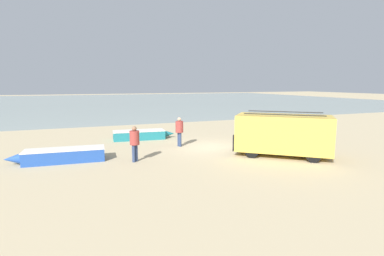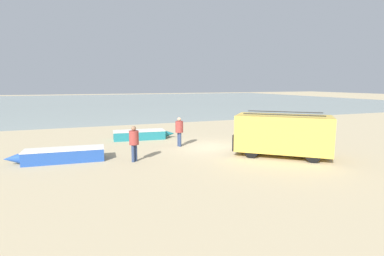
# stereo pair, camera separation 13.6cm
# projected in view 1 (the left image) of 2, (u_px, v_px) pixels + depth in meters

# --- Properties ---
(ground_plane) EXTENTS (200.00, 200.00, 0.00)m
(ground_plane) POSITION_uv_depth(u_px,v_px,m) (211.00, 148.00, 18.22)
(ground_plane) COLOR tan
(sea_water) EXTENTS (120.00, 80.00, 0.01)m
(sea_water) POSITION_uv_depth(u_px,v_px,m) (111.00, 101.00, 66.05)
(sea_water) COLOR #99A89E
(sea_water) RESTS_ON ground_plane
(parked_van) EXTENTS (5.15, 4.81, 2.35)m
(parked_van) POSITION_uv_depth(u_px,v_px,m) (283.00, 134.00, 16.07)
(parked_van) COLOR gold
(parked_van) RESTS_ON ground_plane
(fishing_rowboat_0) EXTENTS (4.67, 1.46, 0.66)m
(fishing_rowboat_0) POSITION_uv_depth(u_px,v_px,m) (61.00, 155.00, 14.91)
(fishing_rowboat_0) COLOR #234CA3
(fishing_rowboat_0) RESTS_ON ground_plane
(fishing_rowboat_1) EXTENTS (4.37, 1.67, 0.63)m
(fishing_rowboat_1) POSITION_uv_depth(u_px,v_px,m) (141.00, 135.00, 21.06)
(fishing_rowboat_1) COLOR #1E757F
(fishing_rowboat_1) RESTS_ON ground_plane
(fishing_rowboat_2) EXTENTS (2.92, 5.18, 0.51)m
(fishing_rowboat_2) POSITION_uv_depth(u_px,v_px,m) (251.00, 125.00, 26.32)
(fishing_rowboat_2) COLOR #234CA3
(fishing_rowboat_2) RESTS_ON ground_plane
(fisherman_0) EXTENTS (0.47, 0.47, 1.80)m
(fisherman_0) POSITION_uv_depth(u_px,v_px,m) (135.00, 141.00, 14.85)
(fisherman_0) COLOR navy
(fisherman_0) RESTS_ON ground_plane
(fisherman_1) EXTENTS (0.45, 0.45, 1.71)m
(fisherman_1) POSITION_uv_depth(u_px,v_px,m) (311.00, 127.00, 19.73)
(fisherman_1) COLOR #5B564C
(fisherman_1) RESTS_ON ground_plane
(fisherman_2) EXTENTS (0.48, 0.48, 1.82)m
(fisherman_2) POSITION_uv_depth(u_px,v_px,m) (179.00, 129.00, 18.52)
(fisherman_2) COLOR navy
(fisherman_2) RESTS_ON ground_plane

